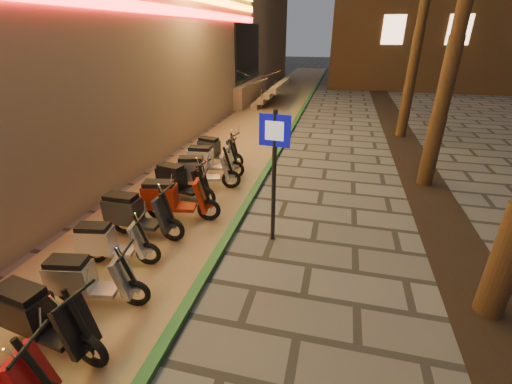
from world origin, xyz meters
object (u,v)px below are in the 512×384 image
(scooter_5, at_px, (86,279))
(scooter_12, at_px, (216,150))
(pedestrian_sign, at_px, (274,160))
(scooter_8, at_px, (172,199))
(scooter_10, at_px, (201,171))
(scooter_7, at_px, (135,214))
(scooter_9, at_px, (180,181))
(scooter_4, at_px, (40,317))
(scooter_11, at_px, (209,160))
(scooter_6, at_px, (108,242))

(scooter_5, bearing_deg, scooter_12, 81.64)
(pedestrian_sign, bearing_deg, scooter_8, 179.86)
(scooter_10, height_order, scooter_12, scooter_10)
(scooter_12, bearing_deg, scooter_5, -76.55)
(scooter_5, relative_size, scooter_12, 0.98)
(scooter_7, distance_m, scooter_10, 2.60)
(scooter_5, bearing_deg, scooter_9, 82.92)
(pedestrian_sign, distance_m, scooter_12, 4.86)
(scooter_4, height_order, scooter_11, scooter_4)
(scooter_4, bearing_deg, scooter_9, 100.52)
(scooter_9, distance_m, scooter_12, 2.65)
(scooter_5, xyz_separation_m, scooter_8, (0.06, 2.77, 0.05))
(scooter_12, bearing_deg, pedestrian_sign, -44.53)
(scooter_4, distance_m, scooter_5, 0.84)
(pedestrian_sign, xyz_separation_m, scooter_10, (-2.36, 2.02, -1.21))
(scooter_4, relative_size, scooter_10, 1.02)
(scooter_7, xyz_separation_m, scooter_12, (0.14, 4.44, -0.04))
(scooter_6, distance_m, scooter_8, 1.81)
(scooter_6, bearing_deg, scooter_9, 77.18)
(scooter_7, relative_size, scooter_11, 1.02)
(pedestrian_sign, bearing_deg, scooter_12, 130.37)
(pedestrian_sign, distance_m, scooter_11, 3.99)
(scooter_6, xyz_separation_m, scooter_8, (0.38, 1.77, 0.07))
(scooter_5, distance_m, scooter_8, 2.77)
(scooter_7, xyz_separation_m, scooter_8, (0.42, 0.82, 0.00))
(scooter_5, distance_m, scooter_7, 1.99)
(scooter_4, distance_m, scooter_9, 4.59)
(scooter_4, xyz_separation_m, scooter_12, (-0.20, 7.23, -0.04))
(scooter_5, height_order, scooter_12, scooter_12)
(scooter_11, bearing_deg, scooter_9, -100.54)
(scooter_4, height_order, scooter_5, scooter_4)
(scooter_9, relative_size, scooter_11, 1.00)
(scooter_7, distance_m, scooter_12, 4.44)
(pedestrian_sign, bearing_deg, scooter_7, -162.44)
(scooter_10, bearing_deg, scooter_7, -113.77)
(scooter_9, bearing_deg, scooter_5, -74.05)
(scooter_6, relative_size, scooter_7, 0.88)
(pedestrian_sign, distance_m, scooter_10, 3.33)
(scooter_9, distance_m, scooter_10, 0.82)
(scooter_4, bearing_deg, scooter_11, 98.52)
(scooter_10, relative_size, scooter_11, 1.01)
(pedestrian_sign, xyz_separation_m, scooter_4, (-2.43, -3.34, -1.21))
(scooter_10, distance_m, scooter_12, 1.89)
(scooter_5, bearing_deg, scooter_6, 97.33)
(pedestrian_sign, bearing_deg, scooter_11, 136.82)
(scooter_4, height_order, scooter_9, scooter_4)
(scooter_7, distance_m, scooter_11, 3.45)
(scooter_8, bearing_deg, scooter_7, -127.85)
(scooter_11, bearing_deg, scooter_6, -98.62)
(scooter_5, bearing_deg, scooter_11, 80.32)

